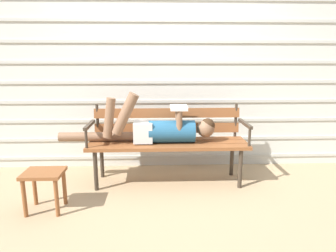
{
  "coord_description": "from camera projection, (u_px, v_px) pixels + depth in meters",
  "views": [
    {
      "loc": [
        -0.12,
        -3.04,
        1.34
      ],
      "look_at": [
        0.0,
        0.08,
        0.64
      ],
      "focal_mm": 32.11,
      "sensor_mm": 36.0,
      "label": 1
    }
  ],
  "objects": [
    {
      "name": "ground_plane",
      "position": [
        168.0,
        185.0,
        3.27
      ],
      "size": [
        12.0,
        12.0,
        0.0
      ],
      "primitive_type": "plane",
      "color": "tan"
    },
    {
      "name": "house_siding",
      "position": [
        166.0,
        82.0,
        3.67
      ],
      "size": [
        5.14,
        0.08,
        2.13
      ],
      "color": "beige",
      "rests_on": "ground"
    },
    {
      "name": "park_bench",
      "position": [
        168.0,
        137.0,
        3.31
      ],
      "size": [
        1.71,
        0.48,
        0.85
      ],
      "color": "brown",
      "rests_on": "ground"
    },
    {
      "name": "reclining_person",
      "position": [
        158.0,
        129.0,
        3.21
      ],
      "size": [
        1.68,
        0.26,
        0.56
      ],
      "color": "#23567A"
    },
    {
      "name": "footstool",
      "position": [
        44.0,
        181.0,
        2.67
      ],
      "size": [
        0.34,
        0.28,
        0.37
      ],
      "color": "brown",
      "rests_on": "ground"
    }
  ]
}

